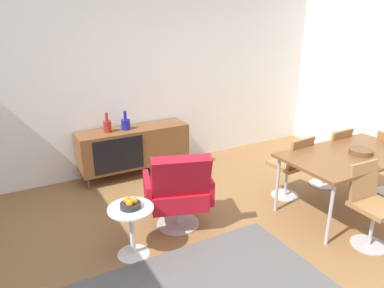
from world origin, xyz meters
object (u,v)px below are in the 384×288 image
(vase_sculptural_dark, at_px, (126,124))
(dining_chair_back_right, at_px, (330,155))
(dining_chair_back_left, at_px, (292,164))
(sideboard, at_px, (134,147))
(dining_chair_front_left, at_px, (371,202))
(fruit_bowl, at_px, (130,204))
(wooden_bowl_on_table, at_px, (361,152))
(side_table_round, at_px, (132,226))
(vase_cobalt, at_px, (107,126))
(dining_table, at_px, (350,157))
(lounge_chair_red, at_px, (178,190))

(vase_sculptural_dark, xyz_separation_m, dining_chair_back_right, (2.29, -1.67, -0.34))
(dining_chair_back_left, bearing_deg, sideboard, 131.84)
(dining_chair_front_left, xyz_separation_m, fruit_bowl, (-2.18, 0.98, 0.09))
(dining_chair_back_left, bearing_deg, vase_sculptural_dark, 133.73)
(wooden_bowl_on_table, distance_m, side_table_round, 2.70)
(dining_chair_back_left, relative_size, dining_chair_back_right, 1.00)
(sideboard, bearing_deg, dining_chair_back_left, -48.16)
(dining_chair_back_left, bearing_deg, dining_chair_front_left, -90.16)
(vase_sculptural_dark, bearing_deg, side_table_round, -108.05)
(sideboard, xyz_separation_m, dining_chair_front_left, (1.49, -2.78, 0.03))
(wooden_bowl_on_table, distance_m, fruit_bowl, 2.67)
(vase_sculptural_dark, relative_size, dining_chair_back_left, 0.31)
(sideboard, relative_size, vase_cobalt, 5.76)
(vase_cobalt, xyz_separation_m, dining_table, (2.20, -2.23, -0.11))
(dining_chair_back_right, bearing_deg, dining_chair_back_left, 179.99)
(vase_sculptural_dark, distance_m, dining_chair_back_right, 2.86)
(dining_chair_back_left, bearing_deg, lounge_chair_red, 177.58)
(dining_table, height_order, dining_chair_back_right, dining_chair_back_right)
(dining_table, height_order, dining_chair_front_left, dining_chair_front_left)
(vase_cobalt, bearing_deg, fruit_bowl, -100.20)
(vase_sculptural_dark, relative_size, wooden_bowl_on_table, 1.03)
(vase_cobalt, height_order, wooden_bowl_on_table, vase_cobalt)
(dining_table, relative_size, fruit_bowl, 8.00)
(sideboard, height_order, dining_chair_back_left, dining_chair_back_left)
(vase_cobalt, xyz_separation_m, side_table_round, (-0.32, -1.80, -0.49))
(dining_chair_back_right, xyz_separation_m, side_table_round, (-2.88, -0.13, -0.15))
(vase_sculptural_dark, distance_m, lounge_chair_red, 1.64)
(vase_cobalt, xyz_separation_m, dining_chair_front_left, (1.86, -2.79, -0.34))
(dining_chair_back_left, distance_m, fruit_bowl, 2.19)
(sideboard, relative_size, dining_chair_back_left, 1.87)
(side_table_round, xyz_separation_m, fruit_bowl, (-0.00, -0.00, 0.24))
(sideboard, bearing_deg, vase_cobalt, 179.71)
(dining_table, bearing_deg, sideboard, 129.54)
(sideboard, bearing_deg, dining_table, -50.46)
(dining_chair_back_right, xyz_separation_m, lounge_chair_red, (-2.27, 0.07, -0.00))
(fruit_bowl, bearing_deg, dining_chair_back_left, 3.57)
(sideboard, height_order, fruit_bowl, sideboard)
(wooden_bowl_on_table, xyz_separation_m, side_table_round, (-2.62, 0.49, -0.45))
(dining_table, xyz_separation_m, dining_chair_back_left, (-0.35, 0.56, -0.23))
(wooden_bowl_on_table, height_order, side_table_round, wooden_bowl_on_table)
(fruit_bowl, bearing_deg, side_table_round, 87.83)
(vase_cobalt, distance_m, dining_chair_back_left, 2.52)
(lounge_chair_red, relative_size, side_table_round, 1.82)
(dining_chair_back_right, height_order, side_table_round, dining_chair_back_right)
(vase_cobalt, relative_size, dining_chair_back_right, 0.32)
(dining_chair_front_left, relative_size, dining_chair_back_right, 1.00)
(dining_chair_back_right, height_order, lounge_chair_red, lounge_chair_red)
(dining_chair_back_left, height_order, dining_chair_back_right, same)
(wooden_bowl_on_table, xyz_separation_m, lounge_chair_red, (-2.01, 0.69, -0.30))
(wooden_bowl_on_table, bearing_deg, lounge_chair_red, 161.07)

